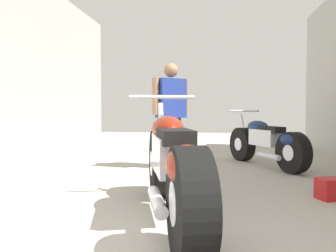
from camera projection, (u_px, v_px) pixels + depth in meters
ground_plane at (186, 180)px, 4.42m from camera, size 19.13×19.13×0.00m
motorcycle_maroon_cruiser at (172, 166)px, 2.75m from camera, size 0.90×2.24×1.06m
motorcycle_black_naked at (266, 143)px, 5.46m from camera, size 1.06×1.82×0.91m
mechanic_in_blue at (171, 109)px, 5.32m from camera, size 0.58×0.49×1.64m
red_toolbox at (336, 189)px, 3.46m from camera, size 0.42×0.32×0.22m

